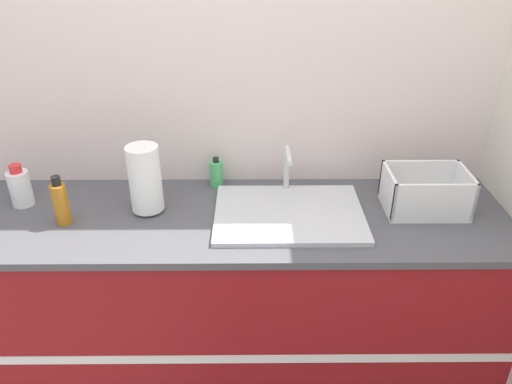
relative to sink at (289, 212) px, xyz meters
name	(u,v)px	position (x,y,z in m)	size (l,w,h in m)	color
wall_back	(235,93)	(-0.22, 0.34, 0.38)	(4.59, 0.06, 2.60)	silver
counter_cabinet	(236,302)	(-0.22, 0.00, -0.47)	(2.22, 0.64, 0.91)	maroon
sink	(289,212)	(0.00, 0.00, 0.00)	(0.58, 0.44, 0.22)	silver
paper_towel_roll	(145,179)	(-0.56, 0.04, 0.13)	(0.13, 0.13, 0.28)	#4C4C51
dish_rack	(425,195)	(0.55, 0.04, 0.05)	(0.32, 0.22, 0.17)	white
bottle_white_spray	(20,187)	(-1.09, 0.09, 0.06)	(0.09, 0.09, 0.18)	white
bottle_amber	(61,203)	(-0.87, -0.05, 0.07)	(0.06, 0.06, 0.20)	#B26B19
soap_dispenser	(216,173)	(-0.30, 0.25, 0.05)	(0.06, 0.06, 0.14)	#4CB266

